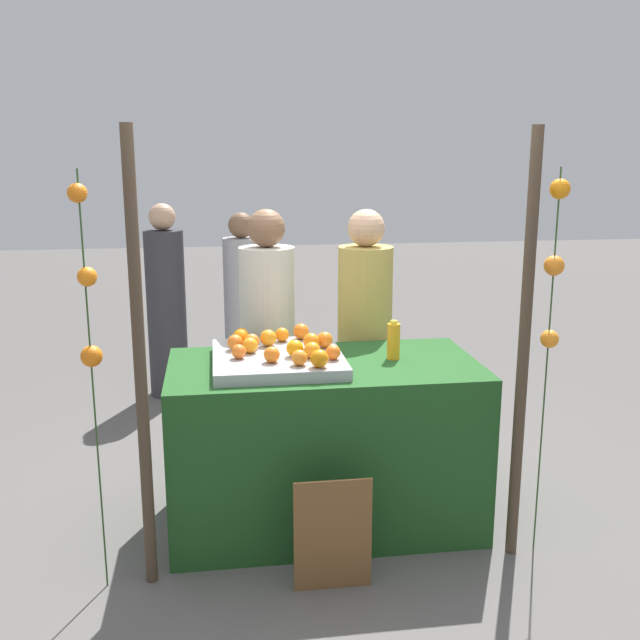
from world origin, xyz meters
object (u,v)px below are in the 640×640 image
Objects in this scene: chalkboard_sign at (333,535)px; vendor_right at (364,353)px; juice_bottle at (394,341)px; orange_0 at (268,338)px; orange_1 at (295,348)px; stall_counter at (324,443)px; vendor_left at (268,355)px.

chalkboard_sign is 0.33× the size of vendor_right.
chalkboard_sign is (-0.44, -0.67, -0.74)m from juice_bottle.
orange_0 is at bearing -144.19° from vendor_right.
orange_0 is 1.02× the size of orange_1.
stall_counter is at bearing -119.09° from vendor_right.
vendor_left is 1.00× the size of vendor_right.
vendor_left is at bearing 177.61° from vendor_right.
stall_counter is at bearing -68.95° from vendor_left.
orange_1 is 0.88m from vendor_right.
vendor_left is 0.60m from vendor_right.
orange_0 reaches higher than chalkboard_sign.
orange_1 is 0.42× the size of juice_bottle.
vendor_right is (-0.04, 0.59, -0.23)m from juice_bottle.
juice_bottle is 1.09m from chalkboard_sign.
stall_counter is 2.94× the size of chalkboard_sign.
vendor_left is at bearing 135.74° from juice_bottle.
vendor_right reaches higher than juice_bottle.
chalkboard_sign is at bearing -94.91° from stall_counter.
orange_0 is 0.16× the size of chalkboard_sign.
orange_0 is at bearing 148.90° from stall_counter.
vendor_right is (0.63, 0.45, -0.24)m from orange_0.
juice_bottle is 0.63m from vendor_right.
orange_0 reaches higher than orange_1.
stall_counter is at bearing -31.10° from orange_0.
orange_0 is 0.53m from vendor_left.
juice_bottle is 0.13× the size of vendor_left.
vendor_left reaches higher than juice_bottle.
stall_counter is 7.72× the size of juice_bottle.
vendor_left is (0.03, 0.48, -0.23)m from orange_0.
orange_1 is 0.95m from chalkboard_sign.
vendor_right reaches higher than orange_1.
chalkboard_sign is (0.11, -0.58, -0.74)m from orange_1.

